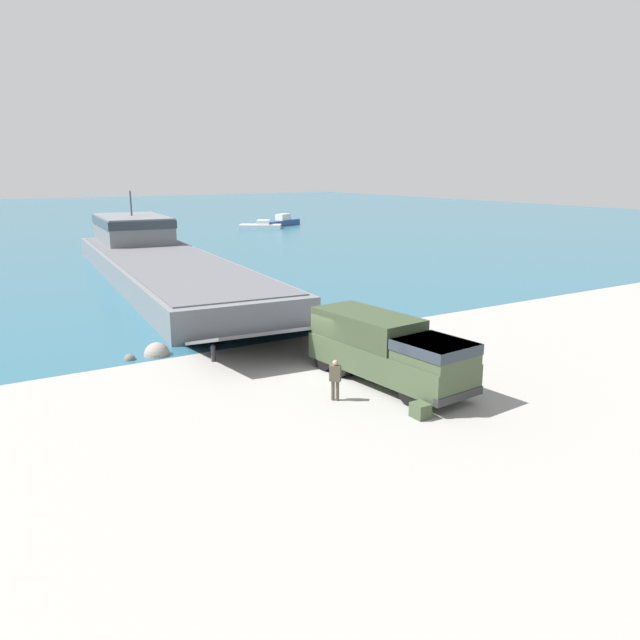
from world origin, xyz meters
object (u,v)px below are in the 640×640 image
military_truck (388,349)px  mooring_bollard (213,352)px  moored_boat_b (281,222)px  soldier_on_ramp (335,377)px  moored_boat_c (261,226)px  landing_craft (156,257)px  cargo_crate (420,410)px

military_truck → mooring_bollard: bearing=-148.1°
military_truck → moored_boat_b: (31.84, 68.19, -0.88)m
soldier_on_ramp → moored_boat_b: bearing=19.5°
moored_boat_c → soldier_on_ramp: bearing=-171.6°
landing_craft → moored_boat_b: size_ratio=5.60×
military_truck → moored_boat_b: 75.27m
cargo_crate → military_truck: bearing=70.3°
moored_boat_b → cargo_crate: 79.13m
moored_boat_b → mooring_bollard: 71.69m
cargo_crate → soldier_on_ramp: bearing=118.5°
landing_craft → military_truck: (-0.31, -32.22, -0.05)m
landing_craft → moored_boat_c: (26.65, 33.50, -1.12)m
military_truck → mooring_bollard: military_truck is taller
moored_boat_b → military_truck: bearing=128.0°
moored_boat_b → mooring_bollard: bearing=122.0°
moored_boat_c → cargo_crate: size_ratio=10.12×
mooring_bollard → soldier_on_ramp: bearing=-74.0°
cargo_crate → landing_craft: bearing=87.4°
military_truck → soldier_on_ramp: (-3.00, -0.56, -0.54)m
landing_craft → military_truck: 32.22m
soldier_on_ramp → military_truck: bearing=-33.1°
moored_boat_c → cargo_crate: moored_boat_c is taller
mooring_bollard → moored_boat_c: bearing=61.5°
moored_boat_c → moored_boat_b: bearing=-30.3°
military_truck → mooring_bollard: 8.52m
mooring_bollard → military_truck: bearing=-52.9°
soldier_on_ramp → mooring_bollard: bearing=62.4°
military_truck → cargo_crate: 4.08m
landing_craft → mooring_bollard: 26.06m
soldier_on_ramp → moored_boat_c: bearing=22.0°
landing_craft → cargo_crate: 35.94m
landing_craft → moored_boat_b: bearing=54.0°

